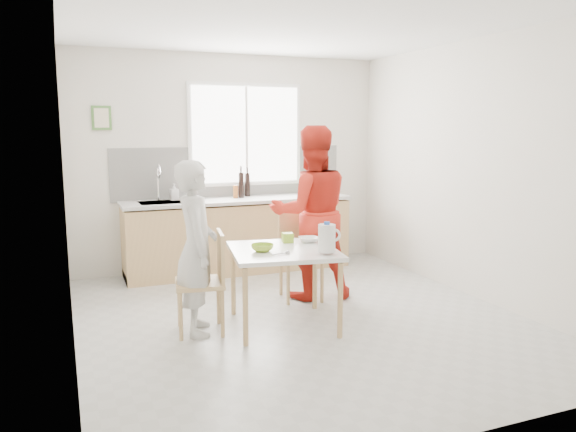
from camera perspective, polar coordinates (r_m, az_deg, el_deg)
name	(u,v)px	position (r m, az deg, el deg)	size (l,w,h in m)	color
ground	(300,318)	(5.40, 1.24, -10.36)	(4.50, 4.50, 0.00)	#B7B7B2
room_shell	(301,144)	(5.10, 1.30, 7.35)	(4.50, 4.50, 4.50)	silver
window	(246,135)	(7.26, -4.29, 8.24)	(1.50, 0.06, 1.30)	white
backsplash	(231,172)	(7.23, -5.79, 4.45)	(3.00, 0.02, 0.65)	white
picture_frame	(101,118)	(6.93, -18.42, 9.43)	(0.22, 0.03, 0.28)	#4C813A
kitchen_counter	(238,238)	(7.07, -5.06, -2.25)	(2.84, 0.64, 1.37)	tan
dining_table	(283,257)	(5.05, -0.47, -4.18)	(1.07, 1.07, 0.71)	white
chair_left	(207,277)	(4.99, -8.19, -6.18)	(0.47, 0.47, 0.89)	tan
chair_far	(300,251)	(5.93, 1.18, -3.61)	(0.48, 0.48, 0.90)	tan
person_white	(196,248)	(4.92, -9.28, -3.22)	(0.55, 0.36, 1.52)	silver
person_red	(311,213)	(5.88, 2.36, 0.32)	(0.88, 0.69, 1.81)	red
bowl_green	(262,248)	(4.94, -2.62, -3.24)	(0.20, 0.20, 0.06)	#94BE2B
bowl_white	(309,240)	(5.33, 2.12, -2.41)	(0.19, 0.19, 0.05)	white
milk_jug	(327,238)	(4.82, 4.00, -2.23)	(0.21, 0.15, 0.26)	white
green_box	(288,238)	(5.31, -0.05, -2.21)	(0.10, 0.10, 0.09)	#96C42D
spoon	(280,254)	(4.80, -0.85, -3.84)	(0.01, 0.01, 0.16)	#A5A5AA
cutting_board	(313,195)	(7.31, 2.55, 2.17)	(0.35, 0.25, 0.01)	#6BB529
wine_bottle_a	(241,185)	(7.06, -4.79, 3.17)	(0.07, 0.07, 0.32)	black
wine_bottle_b	(247,185)	(7.19, -4.14, 3.20)	(0.07, 0.07, 0.30)	black
jar_amber	(236,192)	(7.03, -5.35, 2.48)	(0.06, 0.06, 0.16)	#965120
soap_bottle	(174,192)	(6.92, -11.49, 2.42)	(0.09, 0.09, 0.20)	#999999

